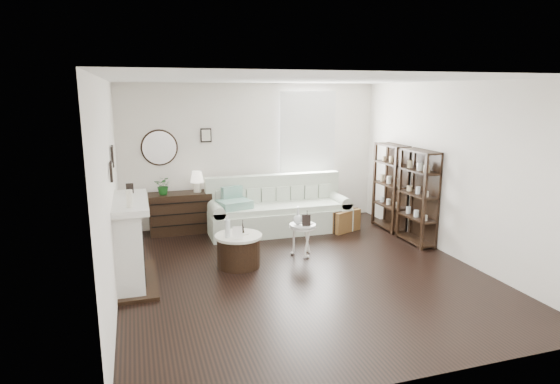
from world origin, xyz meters
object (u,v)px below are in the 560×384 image
object	(u,v)px
drum_table	(239,250)
pedestal_table	(303,227)
dresser	(181,213)
sofa	(278,213)

from	to	relation	value
drum_table	pedestal_table	bearing A→B (deg)	8.77
dresser	drum_table	bearing A→B (deg)	-71.98
dresser	sofa	bearing A→B (deg)	-12.57
sofa	drum_table	bearing A→B (deg)	-124.49
pedestal_table	drum_table	bearing A→B (deg)	-171.23
sofa	drum_table	xyz separation A→B (m)	(-1.10, -1.60, -0.09)
sofa	pedestal_table	size ratio (longest dim) A/B	5.11
sofa	drum_table	world-z (taller)	sofa
sofa	dresser	distance (m)	1.79
sofa	drum_table	size ratio (longest dim) A/B	3.74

